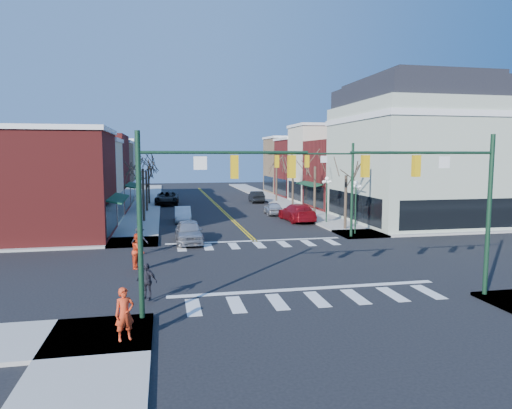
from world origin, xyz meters
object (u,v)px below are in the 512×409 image
car_left_near (189,232)px  pedestrian_dark_b (140,239)px  victorian_corner (413,151)px  lamppost_corner (356,198)px  car_right_mid (273,208)px  car_right_far (256,197)px  pedestrian_dark_a (147,281)px  car_left_far (167,198)px  car_right_near (297,212)px  pedestrian_red_a (125,314)px  car_left_mid (183,214)px  lamppost_midblock (327,192)px  pedestrian_red_b (139,251)px

car_left_near → pedestrian_dark_b: pedestrian_dark_b is taller
car_left_near → victorian_corner: bearing=17.1°
lamppost_corner → pedestrian_dark_b: bearing=-166.7°
car_right_mid → car_right_far: car_right_far is taller
victorian_corner → car_right_far: victorian_corner is taller
pedestrian_dark_a → car_right_mid: bearing=91.5°
car_left_near → car_right_far: car_left_near is taller
car_left_far → car_right_near: (12.10, -17.35, -0.00)m
car_left_far → pedestrian_red_a: 43.71m
car_left_mid → pedestrian_red_a: bearing=-95.1°
pedestrian_dark_b → car_right_near: bearing=-127.7°
victorian_corner → car_left_mid: 22.53m
lamppost_midblock → car_left_near: 14.92m
car_left_mid → car_left_near: bearing=-88.9°
pedestrian_red_b → pedestrian_dark_a: size_ratio=1.24×
lamppost_midblock → car_left_mid: 13.73m
pedestrian_red_b → car_right_far: bearing=-8.2°
lamppost_corner → car_left_mid: bearing=141.6°
car_left_near → pedestrian_dark_a: 13.38m
pedestrian_dark_b → car_right_mid: bearing=-115.4°
car_right_near → pedestrian_red_b: size_ratio=2.98×
victorian_corner → car_right_near: 12.29m
pedestrian_red_a → pedestrian_dark_b: bearing=70.2°
car_left_far → lamppost_corner: bearing=-57.6°
victorian_corner → car_right_near: (-10.56, 2.35, -5.81)m
pedestrian_red_a → pedestrian_dark_b: size_ratio=1.08×
lamppost_midblock → pedestrian_red_b: size_ratio=2.22×
car_right_far → car_right_near: bearing=93.0°
car_right_far → pedestrian_dark_a: size_ratio=2.90×
lamppost_corner → pedestrian_dark_a: bearing=-138.7°
car_right_far → pedestrian_dark_b: bearing=67.6°
pedestrian_dark_a → pedestrian_dark_b: 9.84m
pedestrian_red_b → car_right_near: bearing=-26.9°
car_right_mid → car_left_far: bearing=-44.4°
lamppost_midblock → car_right_mid: lamppost_midblock is taller
car_left_mid → car_left_far: (-1.37, 15.40, 0.14)m
victorian_corner → car_right_mid: bearing=147.5°
car_right_far → car_right_mid: bearing=88.4°
car_left_near → car_left_mid: (0.00, 10.79, -0.11)m
car_left_near → pedestrian_red_a: 17.75m
car_left_far → pedestrian_red_b: bearing=-89.8°
car_left_mid → lamppost_corner: bearing=-37.3°
pedestrian_red_b → pedestrian_dark_a: bearing=-160.4°
car_left_mid → car_right_mid: 10.10m
car_right_mid → pedestrian_red_a: pedestrian_red_a is taller
victorian_corner → lamppost_corner: (-8.30, -6.00, -3.70)m
car_right_mid → pedestrian_red_b: size_ratio=2.08×
lamppost_corner → pedestrian_red_a: size_ratio=2.42×
car_right_near → car_right_far: (-0.33, 18.00, -0.09)m
car_left_mid → car_left_far: size_ratio=0.70×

